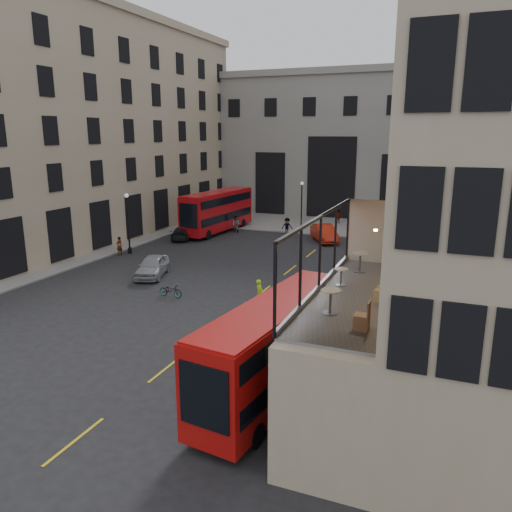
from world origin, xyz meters
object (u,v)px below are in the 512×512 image
at_px(cyclist, 259,294).
at_px(cafe_chair_c, 381,294).
at_px(car_b, 324,233).
at_px(cafe_chair_d, 395,268).
at_px(street_lamp_b, 301,209).
at_px(bus_near, 276,344).
at_px(pedestrian_c, 338,217).
at_px(car_a, 152,266).
at_px(bus_far, 218,210).
at_px(traffic_light_far, 202,212).
at_px(traffic_light_near, 277,259).
at_px(cafe_table_near, 330,298).
at_px(car_c, 183,233).
at_px(cafe_chair_a, 362,321).
at_px(pedestrian_b, 287,227).
at_px(cafe_table_mid, 341,274).
at_px(cafe_chair_b, 385,292).
at_px(pedestrian_a, 236,224).
at_px(pedestrian_d, 386,228).
at_px(street_lamp_a, 128,227).
at_px(cafe_table_far, 360,259).
at_px(pedestrian_e, 119,246).
at_px(bicycle, 171,290).

height_order(cyclist, cafe_chair_c, cafe_chair_c).
relative_size(car_b, cafe_chair_d, 5.70).
height_order(street_lamp_b, bus_near, street_lamp_b).
bearing_deg(pedestrian_c, car_a, 44.87).
bearing_deg(bus_far, traffic_light_far, -120.44).
bearing_deg(car_b, traffic_light_near, -116.38).
xyz_separation_m(traffic_light_near, cafe_table_near, (7.03, -14.41, 2.73)).
distance_m(traffic_light_near, street_lamp_b, 22.56).
relative_size(traffic_light_near, car_c, 0.86).
distance_m(car_c, cafe_chair_a, 36.83).
bearing_deg(traffic_light_far, bus_far, 59.56).
relative_size(traffic_light_far, cafe_chair_c, 4.62).
bearing_deg(pedestrian_b, cyclist, -104.47).
bearing_deg(cafe_table_mid, cafe_chair_b, -28.58).
bearing_deg(cafe_table_near, pedestrian_a, 119.06).
bearing_deg(car_b, cafe_chair_a, -104.23).
bearing_deg(cafe_chair_d, pedestrian_d, 97.99).
distance_m(traffic_light_near, bus_far, 21.95).
distance_m(street_lamp_b, car_c, 13.27).
distance_m(street_lamp_b, pedestrian_b, 3.42).
height_order(car_c, cafe_table_mid, cafe_table_mid).
height_order(bus_near, cafe_table_mid, cafe_table_mid).
bearing_deg(pedestrian_d, cafe_table_mid, 175.54).
xyz_separation_m(street_lamp_a, bus_far, (2.98, 11.67, 0.07)).
bearing_deg(cyclist, cafe_table_far, -133.18).
height_order(pedestrian_e, cafe_chair_a, cafe_chair_a).
relative_size(car_b, pedestrian_c, 2.96).
bearing_deg(cafe_chair_d, cafe_chair_c, -90.74).
bearing_deg(cafe_table_near, pedestrian_d, 94.50).
bearing_deg(traffic_light_near, cyclist, -91.56).
bearing_deg(pedestrian_d, traffic_light_far, 98.44).
bearing_deg(cafe_chair_a, bus_near, 141.70).
relative_size(traffic_light_near, bicycle, 2.31).
bearing_deg(bicycle, bus_near, -130.56).
relative_size(pedestrian_a, cafe_chair_d, 2.09).
relative_size(car_c, pedestrian_c, 2.62).
height_order(traffic_light_near, bicycle, traffic_light_near).
bearing_deg(car_a, car_b, 44.27).
distance_m(bus_far, cafe_table_near, 37.92).
relative_size(cafe_table_near, cafe_chair_c, 1.01).
height_order(bicycle, cafe_table_mid, cafe_table_mid).
height_order(street_lamp_b, cafe_chair_d, cafe_chair_d).
relative_size(car_a, cafe_table_near, 5.44).
xyz_separation_m(bus_far, cyclist, (12.94, -20.49, -1.58)).
height_order(traffic_light_near, cafe_chair_c, cafe_chair_c).
xyz_separation_m(pedestrian_e, cafe_table_mid, (23.03, -16.21, 4.23)).
distance_m(traffic_light_far, pedestrian_b, 9.03).
bearing_deg(traffic_light_far, pedestrian_b, 19.57).
height_order(pedestrian_d, cafe_table_far, cafe_table_far).
height_order(traffic_light_far, cafe_table_mid, cafe_table_mid).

